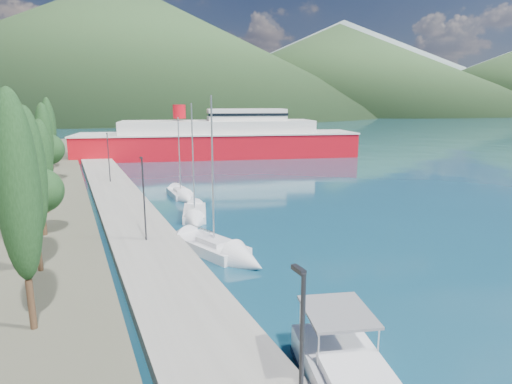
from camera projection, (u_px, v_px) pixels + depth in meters
name	position (u px, v px, depth m)	size (l,w,h in m)	color
ground	(114.00, 137.00, 129.99)	(1400.00, 1400.00, 0.00)	navy
quay	(124.00, 207.00, 42.40)	(5.00, 88.00, 0.80)	gray
hills_far	(172.00, 53.00, 614.36)	(1480.00, 900.00, 180.00)	gray
hills_near	(193.00, 57.00, 384.27)	(1010.00, 520.00, 115.00)	#2C4926
tree_row	(45.00, 149.00, 44.39)	(3.93, 62.48, 10.63)	#47301E
lamp_posts	(141.00, 193.00, 31.38)	(0.15, 48.23, 6.06)	#2D2D33
sailboat_near	(229.00, 255.00, 29.55)	(5.16, 8.78, 12.10)	silver
sailboat_mid	(194.00, 219.00, 38.67)	(4.27, 8.16, 11.36)	silver
sailboat_far	(184.00, 197.00, 47.61)	(2.18, 6.71, 9.84)	silver
ferry	(220.00, 140.00, 82.99)	(54.46, 24.17, 10.59)	red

